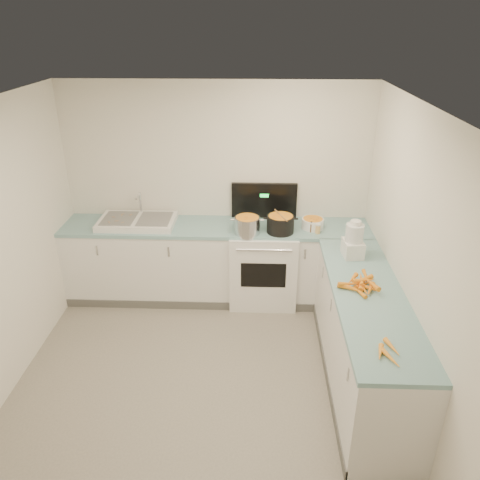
{
  "coord_description": "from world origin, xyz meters",
  "views": [
    {
      "loc": [
        0.46,
        -3.16,
        3.09
      ],
      "look_at": [
        0.3,
        1.1,
        1.05
      ],
      "focal_mm": 35.0,
      "sensor_mm": 36.0,
      "label": 1
    }
  ],
  "objects_px": {
    "stove": "(263,263)",
    "extract_bottle": "(311,228)",
    "spice_jar": "(318,229)",
    "food_processor": "(354,241)",
    "steel_pot": "(247,226)",
    "sink": "(137,221)",
    "black_pot": "(280,225)",
    "mixing_bowl": "(313,223)"
  },
  "relations": [
    {
      "from": "spice_jar",
      "to": "food_processor",
      "type": "bearing_deg",
      "value": -62.07
    },
    {
      "from": "stove",
      "to": "extract_bottle",
      "type": "bearing_deg",
      "value": -12.57
    },
    {
      "from": "spice_jar",
      "to": "stove",
      "type": "bearing_deg",
      "value": 165.73
    },
    {
      "from": "black_pot",
      "to": "extract_bottle",
      "type": "height_order",
      "value": "black_pot"
    },
    {
      "from": "sink",
      "to": "steel_pot",
      "type": "height_order",
      "value": "sink"
    },
    {
      "from": "stove",
      "to": "food_processor",
      "type": "height_order",
      "value": "stove"
    },
    {
      "from": "mixing_bowl",
      "to": "extract_bottle",
      "type": "xyz_separation_m",
      "value": [
        -0.03,
        -0.1,
        -0.01
      ]
    },
    {
      "from": "stove",
      "to": "extract_bottle",
      "type": "relative_size",
      "value": 14.21
    },
    {
      "from": "food_processor",
      "to": "spice_jar",
      "type": "bearing_deg",
      "value": 117.93
    },
    {
      "from": "sink",
      "to": "food_processor",
      "type": "xyz_separation_m",
      "value": [
        2.32,
        -0.7,
        0.13
      ]
    },
    {
      "from": "extract_bottle",
      "to": "mixing_bowl",
      "type": "bearing_deg",
      "value": 75.57
    },
    {
      "from": "mixing_bowl",
      "to": "extract_bottle",
      "type": "height_order",
      "value": "mixing_bowl"
    },
    {
      "from": "mixing_bowl",
      "to": "extract_bottle",
      "type": "distance_m",
      "value": 0.11
    },
    {
      "from": "stove",
      "to": "black_pot",
      "type": "bearing_deg",
      "value": -37.56
    },
    {
      "from": "steel_pot",
      "to": "mixing_bowl",
      "type": "distance_m",
      "value": 0.75
    },
    {
      "from": "steel_pot",
      "to": "food_processor",
      "type": "relative_size",
      "value": 0.74
    },
    {
      "from": "black_pot",
      "to": "mixing_bowl",
      "type": "height_order",
      "value": "black_pot"
    },
    {
      "from": "black_pot",
      "to": "mixing_bowl",
      "type": "relative_size",
      "value": 1.2
    },
    {
      "from": "black_pot",
      "to": "spice_jar",
      "type": "height_order",
      "value": "black_pot"
    },
    {
      "from": "stove",
      "to": "food_processor",
      "type": "xyz_separation_m",
      "value": [
        0.87,
        -0.68,
        0.63
      ]
    },
    {
      "from": "steel_pot",
      "to": "spice_jar",
      "type": "xyz_separation_m",
      "value": [
        0.78,
        0.02,
        -0.04
      ]
    },
    {
      "from": "stove",
      "to": "steel_pot",
      "type": "relative_size",
      "value": 4.82
    },
    {
      "from": "steel_pot",
      "to": "black_pot",
      "type": "bearing_deg",
      "value": 5.83
    },
    {
      "from": "black_pot",
      "to": "extract_bottle",
      "type": "distance_m",
      "value": 0.34
    },
    {
      "from": "black_pot",
      "to": "mixing_bowl",
      "type": "distance_m",
      "value": 0.39
    },
    {
      "from": "steel_pot",
      "to": "extract_bottle",
      "type": "distance_m",
      "value": 0.71
    },
    {
      "from": "mixing_bowl",
      "to": "stove",
      "type": "bearing_deg",
      "value": 178.66
    },
    {
      "from": "stove",
      "to": "black_pot",
      "type": "xyz_separation_m",
      "value": [
        0.18,
        -0.14,
        0.55
      ]
    },
    {
      "from": "sink",
      "to": "mixing_bowl",
      "type": "bearing_deg",
      "value": -0.82
    },
    {
      "from": "steel_pot",
      "to": "sink",
      "type": "bearing_deg",
      "value": 171.49
    },
    {
      "from": "steel_pot",
      "to": "food_processor",
      "type": "bearing_deg",
      "value": -25.65
    },
    {
      "from": "stove",
      "to": "spice_jar",
      "type": "height_order",
      "value": "stove"
    },
    {
      "from": "extract_bottle",
      "to": "food_processor",
      "type": "relative_size",
      "value": 0.25
    },
    {
      "from": "mixing_bowl",
      "to": "spice_jar",
      "type": "distance_m",
      "value": 0.14
    },
    {
      "from": "sink",
      "to": "extract_bottle",
      "type": "relative_size",
      "value": 8.99
    },
    {
      "from": "stove",
      "to": "mixing_bowl",
      "type": "xyz_separation_m",
      "value": [
        0.54,
        -0.01,
        0.52
      ]
    },
    {
      "from": "steel_pot",
      "to": "extract_bottle",
      "type": "xyz_separation_m",
      "value": [
        0.7,
        0.06,
        -0.04
      ]
    },
    {
      "from": "stove",
      "to": "sink",
      "type": "xyz_separation_m",
      "value": [
        -1.45,
        0.02,
        0.5
      ]
    },
    {
      "from": "sink",
      "to": "food_processor",
      "type": "bearing_deg",
      "value": -16.71
    },
    {
      "from": "sink",
      "to": "extract_bottle",
      "type": "bearing_deg",
      "value": -3.81
    },
    {
      "from": "spice_jar",
      "to": "food_processor",
      "type": "relative_size",
      "value": 0.25
    },
    {
      "from": "stove",
      "to": "spice_jar",
      "type": "bearing_deg",
      "value": -14.27
    }
  ]
}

